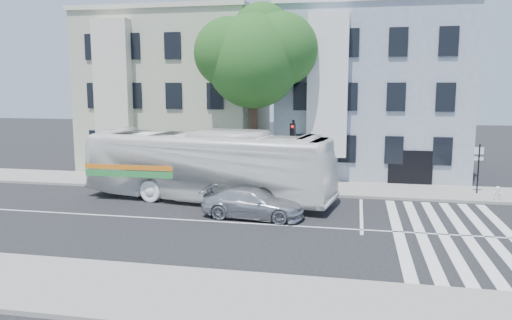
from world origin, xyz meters
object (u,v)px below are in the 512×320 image
(sedan, at_px, (253,203))
(fire_hydrant, at_px, (498,193))
(traffic_signal, at_px, (293,146))
(bus, at_px, (207,166))

(sedan, relative_size, fire_hydrant, 6.29)
(traffic_signal, relative_size, fire_hydrant, 5.51)
(sedan, distance_m, traffic_signal, 5.98)
(bus, height_order, fire_hydrant, bus)
(sedan, distance_m, fire_hydrant, 13.03)
(sedan, bearing_deg, bus, 51.82)
(bus, distance_m, fire_hydrant, 15.25)
(bus, height_order, traffic_signal, traffic_signal)
(sedan, xyz_separation_m, fire_hydrant, (11.91, 5.30, -0.15))
(fire_hydrant, bearing_deg, sedan, -156.02)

